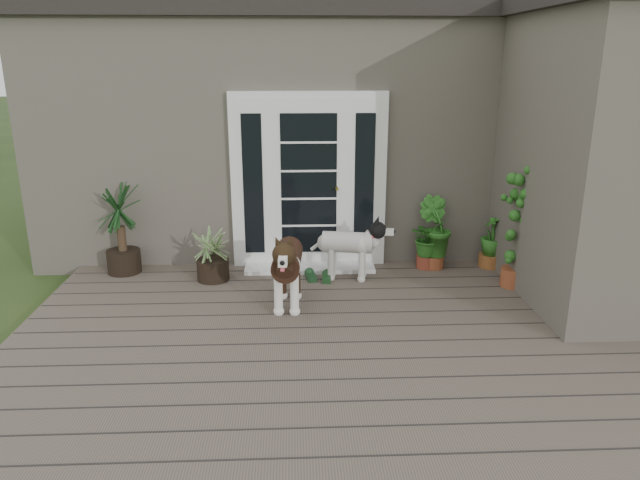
{
  "coord_description": "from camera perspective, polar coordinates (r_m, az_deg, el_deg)",
  "views": [
    {
      "loc": [
        -0.38,
        -4.55,
        2.64
      ],
      "look_at": [
        -0.1,
        1.75,
        0.7
      ],
      "focal_mm": 33.25,
      "sensor_mm": 36.0,
      "label": 1
    }
  ],
  "objects": [
    {
      "name": "deck",
      "position": [
        5.59,
        1.67,
        -10.38
      ],
      "size": [
        6.2,
        4.6,
        0.12
      ],
      "primitive_type": "cube",
      "color": "#6B5B4C",
      "rests_on": "ground"
    },
    {
      "name": "roof_main",
      "position": [
        9.22,
        -0.19,
        20.59
      ],
      "size": [
        7.6,
        4.2,
        0.2
      ],
      "primitive_type": "cube",
      "color": "#2D2826",
      "rests_on": "house_main"
    },
    {
      "name": "door_unit",
      "position": [
        7.29,
        -1.09,
        5.68
      ],
      "size": [
        1.9,
        0.14,
        2.15
      ],
      "primitive_type": "cube",
      "color": "white",
      "rests_on": "deck"
    },
    {
      "name": "clog_left",
      "position": [
        7.06,
        -0.9,
        -3.43
      ],
      "size": [
        0.19,
        0.32,
        0.09
      ],
      "primitive_type": null,
      "rotation": [
        0.0,
        0.0,
        0.17
      ],
      "color": "#153519",
      "rests_on": "deck"
    },
    {
      "name": "yucca",
      "position": [
        7.52,
        -18.62,
        1.03
      ],
      "size": [
        0.88,
        0.88,
        1.11
      ],
      "primitive_type": null,
      "rotation": [
        0.0,
        0.0,
        -0.17
      ],
      "color": "black",
      "rests_on": "deck"
    },
    {
      "name": "door_step",
      "position": [
        7.38,
        -1.0,
        -2.64
      ],
      "size": [
        1.6,
        0.4,
        0.05
      ],
      "primitive_type": "cube",
      "color": "white",
      "rests_on": "deck"
    },
    {
      "name": "white_dog",
      "position": [
        6.99,
        2.65,
        -1.18
      ],
      "size": [
        0.84,
        0.48,
        0.66
      ],
      "primitive_type": null,
      "rotation": [
        0.0,
        0.0,
        -1.75
      ],
      "color": "white",
      "rests_on": "deck"
    },
    {
      "name": "herb_a",
      "position": [
        7.48,
        10.22,
        -0.64
      ],
      "size": [
        0.59,
        0.59,
        0.55
      ],
      "primitive_type": "imported",
      "rotation": [
        0.0,
        0.0,
        0.54
      ],
      "color": "#1A5C1B",
      "rests_on": "deck"
    },
    {
      "name": "herb_b",
      "position": [
        7.48,
        10.91,
        -0.15
      ],
      "size": [
        0.63,
        0.63,
        0.68
      ],
      "primitive_type": "imported",
      "rotation": [
        0.0,
        0.0,
        2.51
      ],
      "color": "#1E631C",
      "rests_on": "deck"
    },
    {
      "name": "brindle_dog",
      "position": [
        6.19,
        -3.13,
        -3.11
      ],
      "size": [
        0.45,
        0.95,
        0.77
      ],
      "primitive_type": null,
      "rotation": [
        0.0,
        0.0,
        3.08
      ],
      "color": "#3A2115",
      "rests_on": "deck"
    },
    {
      "name": "house_wing",
      "position": [
        6.97,
        25.76,
        6.41
      ],
      "size": [
        1.6,
        2.4,
        3.1
      ],
      "primitive_type": "cube",
      "color": "#665E54",
      "rests_on": "ground"
    },
    {
      "name": "sapling",
      "position": [
        6.98,
        18.57,
        1.63
      ],
      "size": [
        0.52,
        0.52,
        1.53
      ],
      "primitive_type": null,
      "rotation": [
        0.0,
        0.0,
        -0.17
      ],
      "color": "#1A5D20",
      "rests_on": "deck"
    },
    {
      "name": "house_main",
      "position": [
        9.27,
        -0.18,
        10.36
      ],
      "size": [
        7.4,
        4.0,
        3.1
      ],
      "primitive_type": "cube",
      "color": "#665E54",
      "rests_on": "ground"
    },
    {
      "name": "spider_plant",
      "position": [
        7.05,
        -10.33,
        -1.2
      ],
      "size": [
        0.73,
        0.73,
        0.68
      ],
      "primitive_type": null,
      "rotation": [
        0.0,
        0.0,
        0.16
      ],
      "color": "#88965C",
      "rests_on": "deck"
    },
    {
      "name": "herb_c",
      "position": [
        7.71,
        16.21,
        -0.56
      ],
      "size": [
        0.44,
        0.44,
        0.54
      ],
      "primitive_type": "imported",
      "rotation": [
        0.0,
        0.0,
        4.4
      ],
      "color": "#265B1A",
      "rests_on": "deck"
    },
    {
      "name": "clog_right",
      "position": [
        7.02,
        0.66,
        -3.56
      ],
      "size": [
        0.16,
        0.3,
        0.09
      ],
      "primitive_type": null,
      "rotation": [
        0.0,
        0.0,
        -0.09
      ],
      "color": "#163818",
      "rests_on": "deck"
    }
  ]
}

